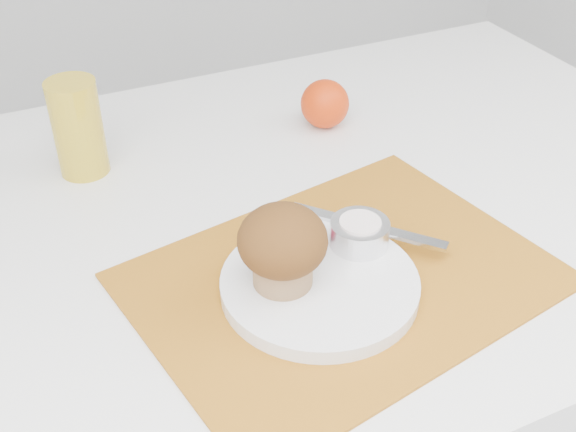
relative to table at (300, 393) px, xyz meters
name	(u,v)px	position (x,y,z in m)	size (l,w,h in m)	color
table	(300,393)	(0.00, 0.00, 0.00)	(1.20, 0.80, 0.75)	white
placemat	(342,278)	(-0.03, -0.16, 0.38)	(0.44, 0.32, 0.00)	#A46216
plate	(320,284)	(-0.06, -0.17, 0.39)	(0.21, 0.21, 0.02)	white
ramekin	(360,233)	(0.01, -0.13, 0.41)	(0.07, 0.07, 0.03)	silver
cream	(360,223)	(0.01, -0.13, 0.42)	(0.05, 0.05, 0.01)	white
raspberry_near	(315,236)	(-0.04, -0.11, 0.41)	(0.02, 0.02, 0.02)	#550211
raspberry_far	(344,236)	(-0.01, -0.13, 0.41)	(0.02, 0.02, 0.02)	#540203
butter_knife	(367,226)	(0.03, -0.11, 0.40)	(0.19, 0.02, 0.00)	silver
orange	(325,104)	(0.11, 0.16, 0.41)	(0.07, 0.07, 0.07)	#E23A08
juice_glass	(78,128)	(-0.24, 0.18, 0.44)	(0.07, 0.07, 0.13)	gold
muffin	(283,246)	(-0.10, -0.16, 0.44)	(0.09, 0.09, 0.09)	#A57B4F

